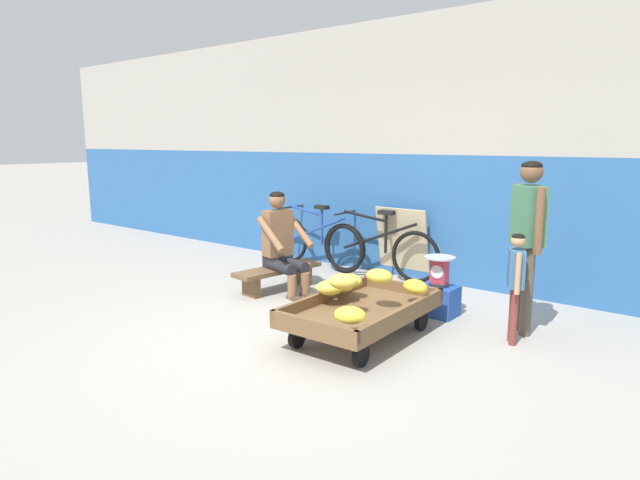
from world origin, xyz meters
The scene contains 13 objects.
ground_plane centered at (0.00, 0.00, 0.00)m, with size 80.00×80.00×0.00m, color #A39E93.
back_wall centered at (0.00, 2.74, 1.58)m, with size 16.00×0.30×3.16m.
banana_cart centered at (0.48, 0.43, 0.24)m, with size 0.88×1.46×0.36m.
banana_pile centered at (0.45, 0.42, 0.46)m, with size 0.88×1.25×0.26m.
low_bench centered at (-1.15, 1.12, 0.20)m, with size 0.44×1.13×0.27m.
vendor_seated centered at (-1.07, 1.10, 0.57)m, with size 0.72×0.57×1.14m.
plastic_crate centered at (0.71, 1.43, 0.15)m, with size 0.36×0.28×0.30m.
weighing_scale centered at (0.71, 1.43, 0.45)m, with size 0.30×0.30×0.29m.
bicycle_near_left centered at (-1.55, 2.31, 0.35)m, with size 1.66×0.48×0.86m.
bicycle_far_left centered at (-0.59, 2.36, 0.35)m, with size 1.66×0.48×0.86m.
sign_board centered at (-0.34, 2.53, 0.44)m, with size 0.70×0.21×0.89m.
customer_adult centered at (1.51, 1.46, 0.95)m, with size 0.36×0.39×1.53m.
customer_child centered at (1.54, 1.14, 0.58)m, with size 0.19×0.28×0.95m.
Camera 1 is at (2.99, -3.29, 1.69)m, focal length 30.32 mm.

